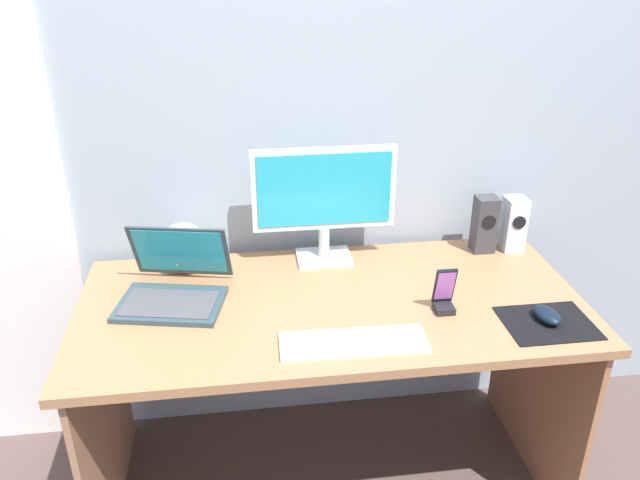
# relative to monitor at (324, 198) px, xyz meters

# --- Properties ---
(ground_plane) EXTENTS (8.00, 8.00, 0.00)m
(ground_plane) POSITION_rel_monitor_xyz_m (-0.02, -0.27, -0.94)
(ground_plane) COLOR #503F3A
(wall_back) EXTENTS (6.00, 0.04, 2.50)m
(wall_back) POSITION_rel_monitor_xyz_m (-0.02, 0.14, 0.31)
(wall_back) COLOR #97A5B0
(wall_back) RESTS_ON ground_plane
(desk) EXTENTS (1.50, 0.70, 0.72)m
(desk) POSITION_rel_monitor_xyz_m (-0.02, -0.27, -0.36)
(desk) COLOR #9E6E47
(desk) RESTS_ON ground_plane
(monitor) EXTENTS (0.47, 0.14, 0.39)m
(monitor) POSITION_rel_monitor_xyz_m (0.00, 0.00, 0.00)
(monitor) COLOR silver
(monitor) RESTS_ON desk
(speaker_right) EXTENTS (0.07, 0.08, 0.19)m
(speaker_right) POSITION_rel_monitor_xyz_m (0.65, -0.01, -0.13)
(speaker_right) COLOR silver
(speaker_right) RESTS_ON desk
(speaker_near_monitor) EXTENTS (0.07, 0.07, 0.20)m
(speaker_near_monitor) POSITION_rel_monitor_xyz_m (0.55, -0.01, -0.12)
(speaker_near_monitor) COLOR #38393C
(speaker_near_monitor) RESTS_ON desk
(laptop) EXTENTS (0.35, 0.34, 0.21)m
(laptop) POSITION_rel_monitor_xyz_m (-0.48, -0.19, -0.18)
(laptop) COLOR #2F434A
(laptop) RESTS_ON desk
(fishbowl) EXTENTS (0.16, 0.16, 0.16)m
(fishbowl) POSITION_rel_monitor_xyz_m (-0.46, -0.00, -0.14)
(fishbowl) COLOR silver
(fishbowl) RESTS_ON desk
(keyboard_external) EXTENTS (0.40, 0.14, 0.01)m
(keyboard_external) POSITION_rel_monitor_xyz_m (0.01, -0.50, -0.22)
(keyboard_external) COLOR white
(keyboard_external) RESTS_ON desk
(mousepad) EXTENTS (0.25, 0.20, 0.00)m
(mousepad) POSITION_rel_monitor_xyz_m (0.57, -0.47, -0.22)
(mousepad) COLOR black
(mousepad) RESTS_ON desk
(mouse) EXTENTS (0.07, 0.11, 0.04)m
(mouse) POSITION_rel_monitor_xyz_m (0.57, -0.46, -0.20)
(mouse) COLOR black
(mouse) RESTS_ON mousepad
(phone_in_dock) EXTENTS (0.06, 0.06, 0.14)m
(phone_in_dock) POSITION_rel_monitor_xyz_m (0.30, -0.36, -0.17)
(phone_in_dock) COLOR black
(phone_in_dock) RESTS_ON desk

